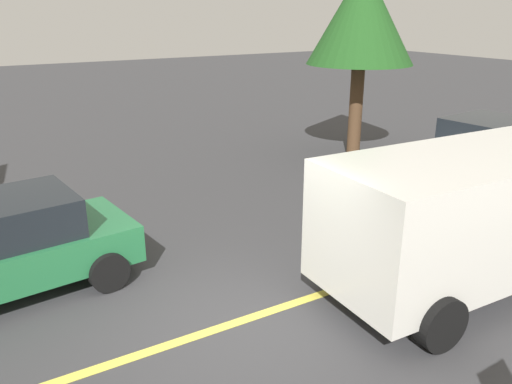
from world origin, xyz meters
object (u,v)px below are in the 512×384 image
at_px(white_van, 477,210).
at_px(car_white_behind_van, 481,148).
at_px(car_green_mid_road, 1,248).
at_px(tree_left_verge, 362,16).

height_order(white_van, car_white_behind_van, white_van).
distance_m(car_green_mid_road, tree_left_verge, 11.06).
bearing_deg(tree_left_verge, white_van, -117.13).
distance_m(white_van, car_white_behind_van, 6.21).
relative_size(white_van, car_green_mid_road, 1.26).
height_order(car_white_behind_van, tree_left_verge, tree_left_verge).
xyz_separation_m(car_green_mid_road, tree_left_verge, (9.99, 3.45, 3.24)).
xyz_separation_m(white_van, car_white_behind_van, (5.02, 3.62, -0.48)).
xyz_separation_m(white_van, tree_left_verge, (3.54, 6.90, 2.75)).
bearing_deg(car_white_behind_van, car_green_mid_road, -179.16).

